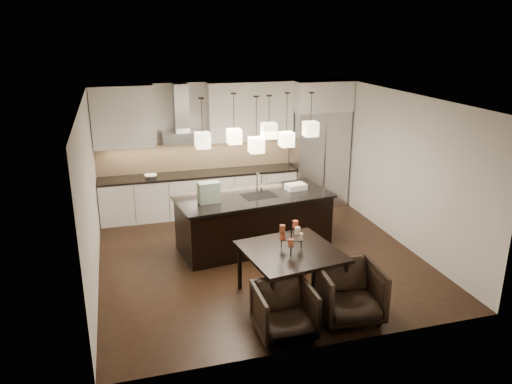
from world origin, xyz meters
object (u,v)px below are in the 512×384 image
object	(u,v)px
refrigerator	(319,158)
island_body	(254,222)
armchair_right	(349,292)
armchair_left	(284,311)
dining_table	(290,274)

from	to	relation	value
refrigerator	island_body	world-z (taller)	refrigerator
armchair_right	island_body	bearing A→B (deg)	108.21
armchair_left	dining_table	bearing A→B (deg)	65.55
refrigerator	dining_table	distance (m)	4.45
island_body	refrigerator	bearing A→B (deg)	35.57
refrigerator	dining_table	world-z (taller)	refrigerator
island_body	armchair_right	size ratio (longest dim) A/B	3.13
armchair_left	armchair_right	xyz separation A→B (m)	(1.00, 0.14, 0.04)
armchair_right	refrigerator	bearing A→B (deg)	77.64
refrigerator	armchair_right	distance (m)	4.87
refrigerator	dining_table	size ratio (longest dim) A/B	1.63
island_body	armchair_left	size ratio (longest dim) A/B	3.52
armchair_left	armchair_right	size ratio (longest dim) A/B	0.89
refrigerator	armchair_right	bearing A→B (deg)	-107.44
refrigerator	armchair_right	xyz separation A→B (m)	(-1.44, -4.60, -0.68)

